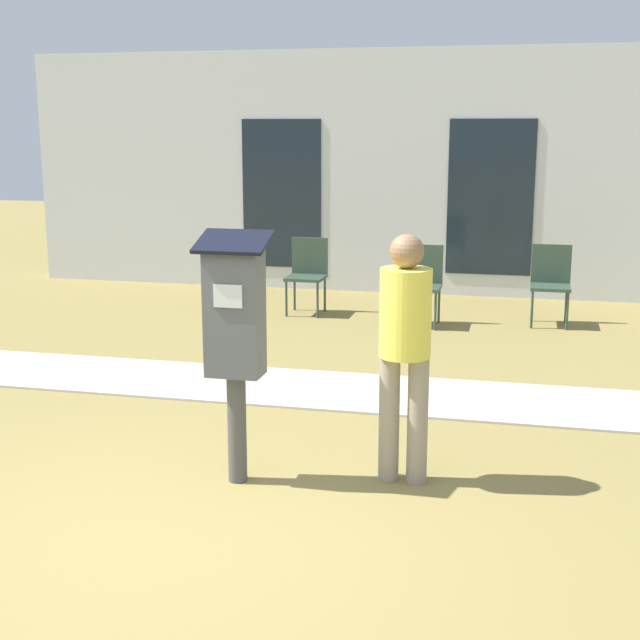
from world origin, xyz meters
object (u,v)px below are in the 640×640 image
(outdoor_chair_right, at_px, (551,278))
(parking_meter, at_px, (235,325))
(outdoor_chair_middle, at_px, (422,278))
(outdoor_chair_left, at_px, (308,269))
(person_standing, at_px, (405,339))

(outdoor_chair_right, bearing_deg, parking_meter, -113.01)
(outdoor_chair_middle, bearing_deg, parking_meter, -100.98)
(parking_meter, xyz_separation_m, outdoor_chair_left, (-0.83, 5.17, -0.49))
(outdoor_chair_middle, bearing_deg, person_standing, -88.67)
(person_standing, relative_size, outdoor_chair_middle, 1.76)
(person_standing, xyz_separation_m, outdoor_chair_left, (-1.85, 4.94, -0.40))
(outdoor_chair_left, bearing_deg, person_standing, -59.50)
(parking_meter, distance_m, person_standing, 1.05)
(outdoor_chair_middle, xyz_separation_m, outdoor_chair_right, (1.41, 0.35, 0.00))
(parking_meter, relative_size, outdoor_chair_right, 1.77)
(person_standing, height_order, outdoor_chair_middle, person_standing)
(outdoor_chair_right, bearing_deg, outdoor_chair_left, 178.41)
(person_standing, distance_m, outdoor_chair_middle, 4.64)
(outdoor_chair_middle, height_order, outdoor_chair_right, same)
(parking_meter, distance_m, outdoor_chair_middle, 4.89)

